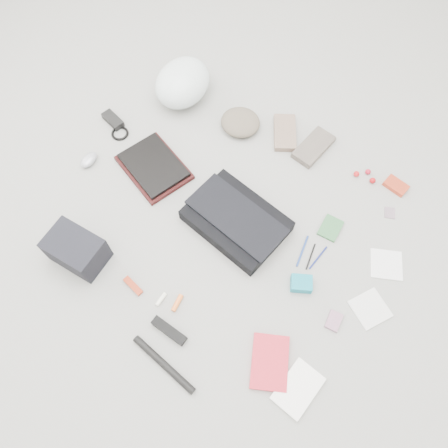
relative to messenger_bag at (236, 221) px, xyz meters
The scene contains 33 objects.
ground_plane 0.07m from the messenger_bag, 127.81° to the right, with size 4.00×4.00×0.00m, color gray.
messenger_bag is the anchor object (origin of this frame).
bag_flap 0.04m from the messenger_bag, ahead, with size 0.44×0.20×0.01m, color black.
laptop_sleeve 0.49m from the messenger_bag, behind, with size 0.33×0.24×0.02m, color #360F10.
laptop 0.49m from the messenger_bag, behind, with size 0.30×0.22×0.02m, color black.
bike_helmet 0.80m from the messenger_bag, 137.66° to the left, with size 0.26×0.32×0.19m, color white.
beanie 0.55m from the messenger_bag, 115.37° to the left, with size 0.20×0.19×0.07m, color brown.
mitten_left 0.56m from the messenger_bag, 91.71° to the left, with size 0.11×0.21×0.03m, color #826857.
mitten_right 0.56m from the messenger_bag, 75.17° to the left, with size 0.11×0.22×0.03m, color #5D544B.
power_brick 0.84m from the messenger_bag, 165.05° to the left, with size 0.12×0.05×0.03m, color black.
cable_coil 0.76m from the messenger_bag, 167.10° to the left, with size 0.09×0.09×0.01m, color black.
mouse 0.78m from the messenger_bag, behind, with size 0.06×0.10×0.04m, color #9596A0.
camera_bag 0.69m from the messenger_bag, 138.70° to the right, with size 0.23×0.16×0.15m, color black.
multitool 0.53m from the messenger_bag, 118.01° to the right, with size 0.10×0.03×0.02m, color #9A2B12.
toiletry_tube_white 0.47m from the messenger_bag, 103.77° to the right, with size 0.02×0.02×0.06m, color white.
toiletry_tube_orange 0.44m from the messenger_bag, 95.83° to the right, with size 0.02×0.02×0.07m, color orange.
u_lock 0.55m from the messenger_bag, 91.45° to the right, with size 0.15×0.04×0.03m, color black.
bike_pump 0.67m from the messenger_bag, 87.02° to the right, with size 0.03×0.03×0.31m, color black.
book_red 0.61m from the messenger_bag, 50.28° to the right, with size 0.14×0.21×0.02m, color red.
book_white 0.73m from the messenger_bag, 43.98° to the right, with size 0.13×0.19×0.02m, color white.
notepad 0.42m from the messenger_bag, 25.03° to the left, with size 0.08×0.11×0.01m, color #2F6237.
pen_blue 0.32m from the messenger_bag, ahead, with size 0.01×0.01×0.15m, color navy.
pen_black 0.36m from the messenger_bag, ahead, with size 0.01×0.01×0.13m, color black.
pen_navy 0.39m from the messenger_bag, ahead, with size 0.01×0.01×0.13m, color navy.
accordion_wallet 0.39m from the messenger_bag, 18.81° to the right, with size 0.09×0.07×0.04m, color #0A7E97.
card_deck 0.59m from the messenger_bag, 20.28° to the right, with size 0.05×0.08×0.01m, color #A1708A.
napkin_top 0.67m from the messenger_bag, 11.27° to the left, with size 0.13×0.13×0.01m, color silver.
napkin_bottom 0.67m from the messenger_bag, ahead, with size 0.14×0.14×0.01m, color silver.
lollipop_a 0.63m from the messenger_bag, 52.37° to the left, with size 0.03×0.03×0.03m, color red.
lollipop_b 0.68m from the messenger_bag, 51.40° to the left, with size 0.03×0.03×0.03m, color #AE1629.
lollipop_c 0.68m from the messenger_bag, 47.10° to the left, with size 0.03×0.03×0.03m, color #A80D11.
altoids_tin 0.77m from the messenger_bag, 42.72° to the left, with size 0.11×0.07×0.02m, color #AD361E.
stamp_sheet 0.70m from the messenger_bag, 32.76° to the left, with size 0.05×0.06×0.00m, color gray.
Camera 1 is at (0.40, -0.74, 1.76)m, focal length 35.00 mm.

